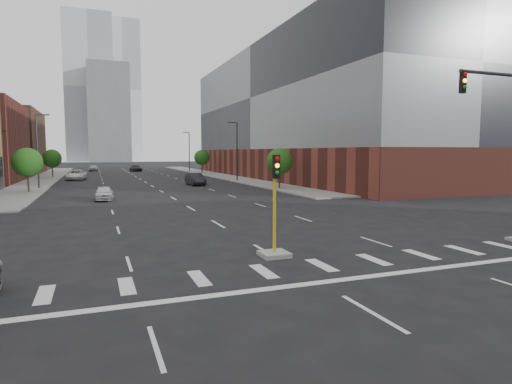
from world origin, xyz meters
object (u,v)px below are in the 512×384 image
car_deep_right (136,168)px  car_far_left (76,175)px  car_mid_right (195,179)px  car_distant (93,168)px  car_near_left (104,193)px  median_traffic_signal (275,234)px

car_deep_right → car_far_left: bearing=-119.8°
car_mid_right → car_far_left: size_ratio=0.86×
car_deep_right → car_distant: 10.51m
car_near_left → car_mid_right: size_ratio=0.79×
car_near_left → car_far_left: bearing=100.0°
car_far_left → car_deep_right: bearing=73.3°
car_mid_right → car_distant: car_mid_right is taller
median_traffic_signal → car_mid_right: 41.22m
car_mid_right → car_deep_right: 46.66m
car_near_left → car_deep_right: size_ratio=0.77×
car_near_left → car_deep_right: 62.16m
car_far_left → car_deep_right: (11.90, 28.82, -0.06)m
median_traffic_signal → car_distant: (-7.30, 92.19, -0.22)m
car_mid_right → car_near_left: bearing=-131.7°
car_deep_right → car_near_left: bearing=-105.1°
car_near_left → car_far_left: size_ratio=0.68×
median_traffic_signal → car_deep_right: 87.36m
car_near_left → car_distant: bearing=94.7°
car_near_left → car_distant: (-0.91, 66.44, 0.07)m
car_mid_right → car_deep_right: size_ratio=0.97×
car_deep_right → median_traffic_signal: bearing=-98.7°
car_mid_right → car_deep_right: bearing=91.6°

